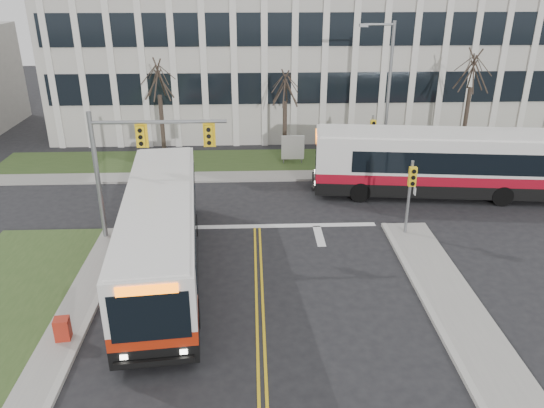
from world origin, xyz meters
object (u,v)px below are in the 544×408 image
at_px(bus_main, 162,235).
at_px(bus_cross, 437,165).
at_px(newspaper_box_red, 63,330).
at_px(directory_sign, 293,148).
at_px(streetlight, 386,90).

relative_size(bus_main, bus_cross, 0.95).
bearing_deg(newspaper_box_red, directory_sign, 56.40).
bearing_deg(bus_main, streetlight, 39.71).
xyz_separation_m(directory_sign, bus_main, (-6.51, -13.52, 0.56)).
distance_m(directory_sign, bus_main, 15.02).
xyz_separation_m(bus_cross, newspaper_box_red, (-17.01, -12.65, -1.34)).
bearing_deg(streetlight, directory_sign, 166.77).
bearing_deg(streetlight, bus_cross, -62.62).
distance_m(bus_main, newspaper_box_red, 5.55).
relative_size(streetlight, bus_cross, 0.68).
bearing_deg(newspaper_box_red, streetlight, 42.18).
height_order(directory_sign, bus_cross, bus_cross).
xyz_separation_m(bus_main, bus_cross, (14.21, 8.02, 0.09)).
height_order(bus_cross, newspaper_box_red, bus_cross).
height_order(bus_main, bus_cross, bus_cross).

